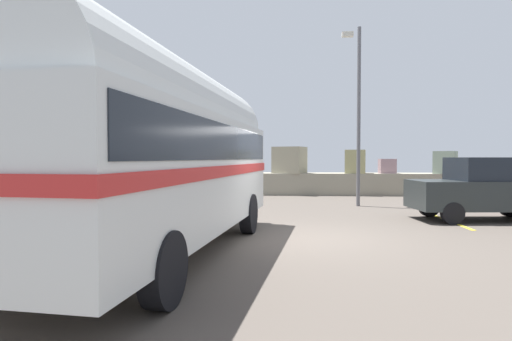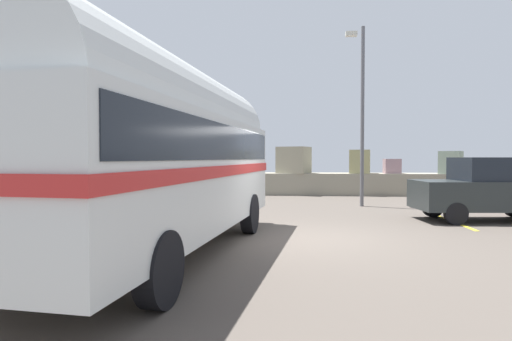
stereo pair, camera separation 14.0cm
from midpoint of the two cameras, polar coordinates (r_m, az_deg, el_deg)
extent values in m
cube|color=#504841|center=(9.75, 5.72, -9.25)|extent=(32.00, 26.00, 0.02)
cube|color=gray|center=(21.41, 4.68, -1.81)|extent=(31.36, 1.80, 1.10)
sphere|color=#8F8F62|center=(24.94, -25.73, 1.03)|extent=(1.08, 1.08, 1.08)
sphere|color=gray|center=(23.85, -20.29, 0.93)|extent=(0.96, 0.96, 0.96)
sphere|color=gray|center=(22.03, -14.55, 1.33)|extent=(1.27, 1.27, 1.27)
sphere|color=gray|center=(22.23, -10.24, 0.65)|extent=(0.72, 0.72, 0.72)
cube|color=gray|center=(21.97, -2.56, 1.35)|extent=(1.44, 1.37, 1.25)
cube|color=gray|center=(21.19, 4.42, 1.44)|extent=(1.83, 1.76, 1.33)
cube|color=#999666|center=(21.41, 13.22, 1.19)|extent=(1.19, 1.34, 1.17)
cube|color=gray|center=(21.68, 17.29, 0.58)|extent=(0.77, 0.73, 0.72)
cube|color=gray|center=(22.29, 24.26, 1.01)|extent=(1.38, 1.43, 1.10)
cube|color=gray|center=(23.41, 29.74, 0.54)|extent=(0.79, 0.70, 0.75)
cube|color=yellow|center=(14.02, 23.72, -5.97)|extent=(0.12, 4.40, 0.01)
cylinder|color=black|center=(10.93, -12.85, -5.49)|extent=(0.39, 0.99, 0.96)
cylinder|color=black|center=(10.26, -1.40, -5.92)|extent=(0.39, 0.99, 0.96)
cylinder|color=black|center=(6.55, -31.52, -10.55)|extent=(0.39, 0.99, 0.96)
cylinder|color=black|center=(5.36, -13.21, -13.05)|extent=(0.39, 0.99, 0.96)
cube|color=silver|center=(8.02, -13.02, -0.39)|extent=(3.35, 8.62, 2.10)
cylinder|color=silver|center=(8.05, -13.07, 7.10)|extent=(3.12, 8.26, 2.20)
cube|color=red|center=(8.02, -13.02, -0.02)|extent=(3.41, 8.71, 0.20)
cube|color=black|center=(8.02, -13.05, 3.73)|extent=(3.35, 8.29, 0.64)
cube|color=silver|center=(12.11, -4.90, -3.78)|extent=(2.28, 0.42, 0.28)
cylinder|color=black|center=(12.82, 24.96, -5.31)|extent=(0.63, 0.25, 0.62)
cylinder|color=black|center=(14.20, 22.26, -4.61)|extent=(0.63, 0.25, 0.62)
cylinder|color=black|center=(15.37, 31.04, -4.25)|extent=(0.63, 0.25, 0.62)
cube|color=#242929|center=(14.03, 28.30, -2.91)|extent=(4.22, 2.03, 0.84)
cube|color=black|center=(14.12, 29.22, 0.19)|extent=(2.32, 1.73, 0.68)
cylinder|color=#5B5B60|center=(16.49, 13.60, 7.07)|extent=(0.14, 0.14, 6.83)
cube|color=beige|center=(17.63, 12.15, 17.70)|extent=(0.44, 0.24, 0.18)
camera|label=1|loc=(0.07, -90.48, -0.01)|focal=29.31mm
camera|label=2|loc=(0.07, 89.52, 0.01)|focal=29.31mm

